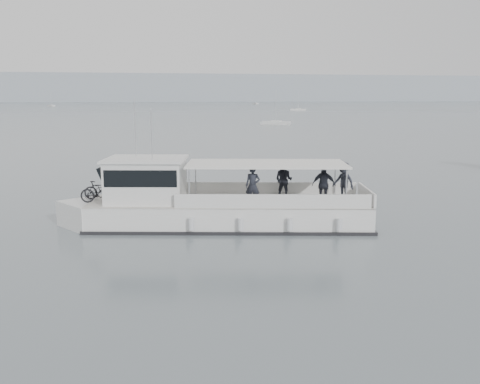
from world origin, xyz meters
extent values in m
plane|color=#555F65|center=(0.00, 0.00, 0.00)|extent=(1400.00, 1400.00, 0.00)
cube|color=#939EA8|center=(0.00, 560.00, 14.00)|extent=(1400.00, 90.00, 28.00)
cube|color=silver|center=(0.00, -1.79, 0.48)|extent=(13.26, 6.09, 1.39)
cube|color=silver|center=(-6.26, -0.42, 0.48)|extent=(3.40, 3.40, 1.39)
cube|color=beige|center=(0.00, -1.79, 1.18)|extent=(13.26, 6.09, 0.06)
cube|color=black|center=(0.00, -1.79, 0.05)|extent=(13.50, 6.26, 0.19)
cube|color=silver|center=(2.23, -0.59, 1.50)|extent=(8.37, 1.94, 0.64)
cube|color=silver|center=(1.53, -3.81, 1.50)|extent=(8.37, 1.94, 0.64)
cube|color=silver|center=(6.21, -3.15, 1.50)|extent=(0.84, 3.36, 0.64)
cube|color=silver|center=(-3.76, -0.97, 2.14)|extent=(3.96, 3.55, 1.92)
cube|color=black|center=(-5.37, -0.61, 2.30)|extent=(1.16, 2.74, 1.24)
cube|color=black|center=(-3.76, -0.97, 2.46)|extent=(3.76, 3.55, 0.75)
cube|color=silver|center=(-3.76, -0.97, 3.15)|extent=(4.21, 3.81, 0.11)
cube|color=white|center=(1.67, -2.16, 2.94)|extent=(7.79, 4.69, 0.09)
cylinder|color=silver|center=(-1.99, -2.89, 2.06)|extent=(0.08, 0.08, 1.76)
cylinder|color=silver|center=(-1.35, 0.04, 2.06)|extent=(0.08, 0.08, 1.76)
cylinder|color=silver|center=(4.69, -4.35, 2.06)|extent=(0.08, 0.08, 1.76)
cylinder|color=silver|center=(5.33, -1.43, 2.06)|extent=(0.08, 0.08, 1.76)
cylinder|color=silver|center=(-4.18, 0.11, 4.54)|extent=(0.04, 0.04, 2.78)
cylinder|color=silver|center=(-3.50, -1.79, 4.33)|extent=(0.04, 0.04, 2.35)
cylinder|color=silver|center=(-1.97, -3.28, 0.53)|extent=(0.31, 0.31, 0.53)
cylinder|color=silver|center=(0.12, -3.74, 0.53)|extent=(0.31, 0.31, 0.53)
cylinder|color=silver|center=(2.21, -4.20, 0.53)|extent=(0.31, 0.31, 0.53)
cylinder|color=silver|center=(4.30, -4.66, 0.53)|extent=(0.31, 0.31, 0.53)
imported|color=black|center=(-5.75, -0.09, 1.66)|extent=(1.93, 1.02, 0.96)
imported|color=black|center=(-5.94, -0.93, 1.68)|extent=(1.75, 0.83, 1.02)
imported|color=#22252E|center=(0.84, -2.96, 2.07)|extent=(0.77, 0.65, 1.80)
imported|color=#22252E|center=(2.67, -1.61, 2.07)|extent=(1.11, 1.07, 1.80)
imported|color=#22252E|center=(4.04, -3.33, 2.07)|extent=(1.14, 0.79, 1.80)
imported|color=#22252E|center=(5.31, -2.52, 2.07)|extent=(1.17, 1.34, 1.80)
cube|color=silver|center=(-48.52, 305.17, 0.30)|extent=(5.14, 6.29, 0.75)
cube|color=silver|center=(-48.52, 305.17, 0.62)|extent=(2.67, 2.79, 0.45)
cylinder|color=silver|center=(-48.52, 305.17, 4.03)|extent=(0.08, 0.08, 6.86)
cube|color=silver|center=(26.10, 84.52, 0.30)|extent=(6.29, 5.00, 0.75)
cube|color=silver|center=(26.10, 84.52, 0.62)|extent=(2.76, 2.63, 0.45)
cylinder|color=silver|center=(26.10, 84.52, 4.01)|extent=(0.08, 0.08, 6.82)
cube|color=silver|center=(64.60, 188.88, 0.30)|extent=(6.88, 4.10, 0.75)
cube|color=silver|center=(64.60, 188.88, 0.62)|extent=(2.76, 2.48, 0.45)
cylinder|color=silver|center=(64.60, 188.88, 4.20)|extent=(0.08, 0.08, 7.20)
cube|color=silver|center=(88.35, 366.21, 0.30)|extent=(3.31, 6.21, 0.75)
cube|color=silver|center=(88.35, 366.21, 0.62)|extent=(2.12, 2.42, 0.45)
camera|label=1|loc=(-4.46, -25.79, 6.02)|focal=40.00mm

